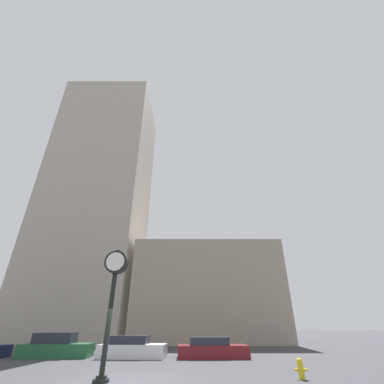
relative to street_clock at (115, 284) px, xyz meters
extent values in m
plane|color=#38383D|center=(0.89, -0.10, -3.50)|extent=(200.00, 200.00, 0.00)
cube|color=#ADA393|center=(-10.84, 23.90, 15.61)|extent=(13.27, 12.00, 38.20)
cube|color=gray|center=(5.34, 23.90, 1.98)|extent=(17.38, 12.00, 10.96)
cylinder|color=black|center=(0.00, 0.00, -3.44)|extent=(0.61, 0.61, 0.12)
cylinder|color=black|center=(0.00, 0.00, -3.33)|extent=(0.40, 0.40, 0.10)
cylinder|color=black|center=(0.00, 0.00, -1.42)|extent=(0.20, 0.20, 3.71)
cylinder|color=black|center=(0.00, 0.00, 0.92)|extent=(0.98, 0.44, 0.98)
cylinder|color=white|center=(0.00, -0.23, 0.92)|extent=(0.81, 0.02, 0.81)
cylinder|color=white|center=(0.00, 0.23, 0.92)|extent=(0.81, 0.02, 0.81)
sphere|color=black|center=(0.00, 0.00, 1.47)|extent=(0.12, 0.12, 0.12)
cube|color=#236038|center=(-5.52, 8.02, -3.09)|extent=(4.55, 1.95, 0.80)
cube|color=#232833|center=(-5.74, 8.01, -2.38)|extent=(2.54, 1.64, 0.63)
cube|color=silver|center=(-0.45, 7.84, -3.10)|extent=(4.37, 2.13, 0.78)
cube|color=#232833|center=(-0.66, 7.86, -2.47)|extent=(2.44, 1.79, 0.48)
cube|color=maroon|center=(4.76, 7.84, -3.13)|extent=(4.61, 2.09, 0.73)
cube|color=#232833|center=(4.53, 7.83, -2.54)|extent=(2.56, 1.78, 0.46)
cylinder|color=yellow|center=(7.78, 0.66, -3.21)|extent=(0.24, 0.24, 0.56)
sphere|color=yellow|center=(7.78, 0.66, -2.89)|extent=(0.23, 0.23, 0.23)
cylinder|color=yellow|center=(7.59, 0.66, -3.19)|extent=(0.15, 0.08, 0.08)
cylinder|color=yellow|center=(7.98, 0.66, -3.19)|extent=(0.15, 0.08, 0.08)
camera|label=1|loc=(3.41, -11.75, -1.56)|focal=24.00mm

